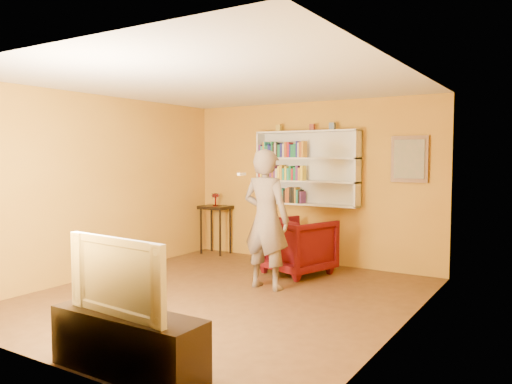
# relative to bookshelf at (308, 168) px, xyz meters

# --- Properties ---
(room_shell) EXTENTS (5.30, 5.80, 2.88)m
(room_shell) POSITION_rel_bookshelf_xyz_m (0.00, -2.41, -0.58)
(room_shell) COLOR #4D3219
(room_shell) RESTS_ON ground
(bookshelf) EXTENTS (1.80, 0.29, 1.23)m
(bookshelf) POSITION_rel_bookshelf_xyz_m (0.00, 0.00, 0.00)
(bookshelf) COLOR silver
(bookshelf) RESTS_ON room_shell
(books_row_lower) EXTENTS (0.82, 0.18, 0.27)m
(books_row_lower) POSITION_rel_bookshelf_xyz_m (-0.45, -0.11, -0.46)
(books_row_lower) COLOR gold
(books_row_lower) RESTS_ON bookshelf
(books_row_middle) EXTENTS (0.85, 0.19, 0.26)m
(books_row_middle) POSITION_rel_bookshelf_xyz_m (-0.44, -0.11, -0.09)
(books_row_middle) COLOR #AA1A29
(books_row_middle) RESTS_ON bookshelf
(books_row_upper) EXTENTS (0.85, 0.19, 0.27)m
(books_row_upper) POSITION_rel_bookshelf_xyz_m (-0.43, -0.11, 0.30)
(books_row_upper) COLOR #5E297C
(books_row_upper) RESTS_ON bookshelf
(ornament_left) EXTENTS (0.08, 0.08, 0.11)m
(ornament_left) POSITION_rel_bookshelf_xyz_m (-0.53, -0.06, 0.68)
(ornament_left) COLOR gold
(ornament_left) RESTS_ON bookshelf
(ornament_centre) EXTENTS (0.08, 0.08, 0.11)m
(ornament_centre) POSITION_rel_bookshelf_xyz_m (0.10, -0.06, 0.67)
(ornament_centre) COLOR brown
(ornament_centre) RESTS_ON bookshelf
(ornament_right) EXTENTS (0.08, 0.08, 0.12)m
(ornament_right) POSITION_rel_bookshelf_xyz_m (0.45, -0.06, 0.68)
(ornament_right) COLOR slate
(ornament_right) RESTS_ON bookshelf
(framed_painting) EXTENTS (0.55, 0.05, 0.70)m
(framed_painting) POSITION_rel_bookshelf_xyz_m (1.65, 0.05, 0.16)
(framed_painting) COLOR brown
(framed_painting) RESTS_ON room_shell
(console_table) EXTENTS (0.54, 0.41, 0.89)m
(console_table) POSITION_rel_bookshelf_xyz_m (-1.81, -0.16, -0.86)
(console_table) COLOR black
(console_table) RESTS_ON ground
(ruby_lustre) EXTENTS (0.15, 0.14, 0.23)m
(ruby_lustre) POSITION_rel_bookshelf_xyz_m (-1.81, -0.16, -0.54)
(ruby_lustre) COLOR maroon
(ruby_lustre) RESTS_ON console_table
(armchair) EXTENTS (1.15, 1.17, 0.85)m
(armchair) POSITION_rel_bookshelf_xyz_m (0.20, -0.77, -1.17)
(armchair) COLOR #41040B
(armchair) RESTS_ON ground
(person) EXTENTS (0.70, 0.47, 1.89)m
(person) POSITION_rel_bookshelf_xyz_m (0.24, -1.77, -0.65)
(person) COLOR brown
(person) RESTS_ON ground
(game_remote) EXTENTS (0.04, 0.15, 0.04)m
(game_remote) POSITION_rel_bookshelf_xyz_m (0.05, -2.07, -0.04)
(game_remote) COLOR white
(game_remote) RESTS_ON person
(tv_cabinet) EXTENTS (1.41, 0.42, 0.51)m
(tv_cabinet) POSITION_rel_bookshelf_xyz_m (0.65, -4.66, -1.34)
(tv_cabinet) COLOR black
(tv_cabinet) RESTS_ON ground
(television) EXTENTS (1.11, 0.22, 0.64)m
(television) POSITION_rel_bookshelf_xyz_m (0.65, -4.66, -0.77)
(television) COLOR black
(television) RESTS_ON tv_cabinet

